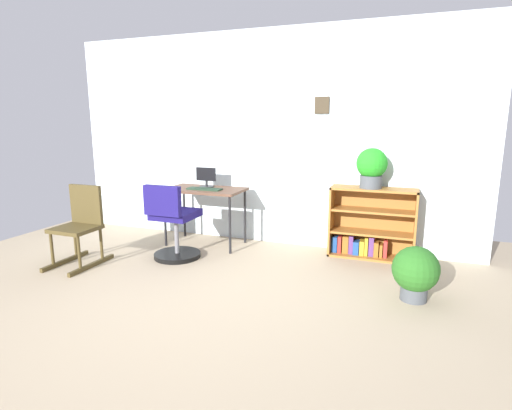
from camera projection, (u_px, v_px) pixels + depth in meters
The scene contains 10 objects.
ground_plane at pixel (173, 310), 3.32m from camera, with size 6.24×6.24×0.00m, color tan.
wall_back at pixel (263, 139), 5.03m from camera, with size 5.20×0.12×2.57m.
desk at pixel (205, 194), 4.96m from camera, with size 0.95×0.54×0.70m.
monitor at pixel (206, 178), 5.02m from camera, with size 0.26×0.18×0.24m.
keyboard at pixel (205, 189), 4.85m from camera, with size 0.42×0.14×0.02m, color #1E3424.
office_chair at pixel (173, 226), 4.47m from camera, with size 0.52×0.55×0.85m.
rocking_chair at pixel (80, 224), 4.33m from camera, with size 0.42×0.64×0.84m.
bookshelf_low at pixel (370, 226), 4.57m from camera, with size 0.92×0.30×0.79m.
potted_plant_on_shelf at pixel (372, 167), 4.39m from camera, with size 0.33×0.33×0.44m.
potted_plant_floor at pixel (415, 271), 3.46m from camera, with size 0.39×0.39×0.48m.
Camera 1 is at (1.71, -2.64, 1.52)m, focal length 28.57 mm.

